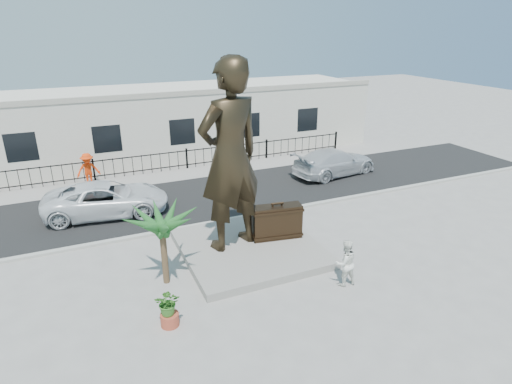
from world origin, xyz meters
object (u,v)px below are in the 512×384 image
suitcase (277,222)px  tourist (345,263)px  car_white (107,199)px  statue (230,157)px

suitcase → tourist: suitcase is taller
suitcase → car_white: 8.44m
statue → car_white: size_ratio=1.28×
suitcase → tourist: bearing=-67.4°
suitcase → tourist: (0.85, -3.58, -0.16)m
tourist → car_white: bearing=-49.9°
tourist → car_white: (-6.91, 9.45, -0.05)m
statue → suitcase: statue is taller
statue → car_white: (-4.17, 5.67, -3.13)m
statue → suitcase: size_ratio=3.63×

